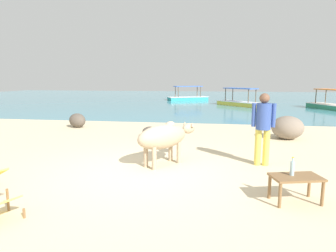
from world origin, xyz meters
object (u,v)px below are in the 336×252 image
Objects in this scene: bottle at (292,168)px; boat_teal at (188,97)px; low_bench_table at (296,180)px; person_standing at (263,124)px; boat_yellow at (240,102)px; boat_green at (332,105)px; cow at (164,137)px.

boat_teal is at bearing 99.33° from bottle.
person_standing reaches higher than low_bench_table.
boat_green is at bearing 30.86° from boat_yellow.
person_standing is 0.43× the size of boat_teal.
bottle is 17.10m from boat_yellow.
boat_yellow is (0.75, 15.11, -0.70)m from person_standing.
boat_teal is (-4.22, 4.99, 0.00)m from boat_yellow.
low_bench_table is (2.39, -1.71, -0.29)m from cow.
cow is 15.69m from boat_yellow.
boat_yellow is at bearing -179.34° from person_standing.
bottle is 0.08× the size of boat_teal.
low_bench_table is at bearing -107.44° from boat_teal.
cow is 0.41× the size of boat_teal.
boat_yellow is 0.91× the size of boat_teal.
person_standing reaches higher than boat_green.
boat_green is (9.88, -6.57, 0.00)m from boat_teal.
person_standing is (-0.15, 1.97, 0.40)m from bottle.
boat_teal is 0.99× the size of boat_green.
bottle is at bearing -107.57° from boat_teal.
boat_teal is 11.87m from boat_green.
boat_green is at bearing 158.15° from person_standing.
bottle is 2.01m from person_standing.
person_standing reaches higher than boat_yellow.
cow is 2.87m from bottle.
person_standing is at bearing -44.46° from cow.
boat_teal reaches higher than low_bench_table.
cow is 20.44m from boat_teal.
boat_green reaches higher than cow.
bottle is 22.37m from boat_teal.
low_bench_table is 22.41m from boat_teal.
bottle is (-0.06, 0.03, 0.19)m from low_bench_table.
bottle is at bearing 136.16° from low_bench_table.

